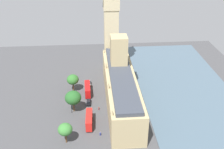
{
  "coord_description": "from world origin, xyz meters",
  "views": [
    {
      "loc": [
        10.27,
        104.83,
        71.22
      ],
      "look_at": [
        1.0,
        -12.59,
        7.98
      ],
      "focal_mm": 44.03,
      "sensor_mm": 36.0,
      "label": 1
    }
  ],
  "objects_px": {
    "parliament_building": "(121,86)",
    "double_decker_bus_kerbside": "(89,120)",
    "car_black_near_tower": "(89,102)",
    "plane_tree_corner": "(73,80)",
    "clock_tower": "(111,15)",
    "pedestrian_far_end": "(99,108)",
    "double_decker_bus_by_river_gate": "(88,89)",
    "plane_tree_under_trees": "(65,129)",
    "street_lamp_midblock": "(72,85)",
    "car_white_leading": "(89,83)",
    "pedestrian_trailing": "(100,134)",
    "street_lamp_slot_10": "(71,105)",
    "plane_tree_opposite_hall": "(73,98)"
  },
  "relations": [
    {
      "from": "parliament_building",
      "to": "street_lamp_midblock",
      "type": "relative_size",
      "value": 9.14
    },
    {
      "from": "clock_tower",
      "to": "pedestrian_far_end",
      "type": "xyz_separation_m",
      "value": [
        8.63,
        41.0,
        -30.2
      ]
    },
    {
      "from": "plane_tree_corner",
      "to": "plane_tree_under_trees",
      "type": "bearing_deg",
      "value": 88.32
    },
    {
      "from": "clock_tower",
      "to": "street_lamp_midblock",
      "type": "relative_size",
      "value": 9.01
    },
    {
      "from": "parliament_building",
      "to": "plane_tree_corner",
      "type": "distance_m",
      "value": 24.51
    },
    {
      "from": "car_white_leading",
      "to": "double_decker_bus_kerbside",
      "type": "bearing_deg",
      "value": -92.59
    },
    {
      "from": "plane_tree_under_trees",
      "to": "plane_tree_corner",
      "type": "bearing_deg",
      "value": -91.68
    },
    {
      "from": "plane_tree_corner",
      "to": "plane_tree_under_trees",
      "type": "height_order",
      "value": "plane_tree_corner"
    },
    {
      "from": "clock_tower",
      "to": "plane_tree_opposite_hall",
      "type": "bearing_deg",
      "value": 64.68
    },
    {
      "from": "double_decker_bus_kerbside",
      "to": "plane_tree_under_trees",
      "type": "bearing_deg",
      "value": -129.91
    },
    {
      "from": "car_white_leading",
      "to": "pedestrian_far_end",
      "type": "relative_size",
      "value": 3.12
    },
    {
      "from": "pedestrian_far_end",
      "to": "car_white_leading",
      "type": "bearing_deg",
      "value": -50.24
    },
    {
      "from": "double_decker_bus_by_river_gate",
      "to": "plane_tree_opposite_hall",
      "type": "bearing_deg",
      "value": -115.27
    },
    {
      "from": "plane_tree_under_trees",
      "to": "double_decker_bus_by_river_gate",
      "type": "bearing_deg",
      "value": -103.47
    },
    {
      "from": "parliament_building",
      "to": "street_lamp_midblock",
      "type": "height_order",
      "value": "parliament_building"
    },
    {
      "from": "clock_tower",
      "to": "double_decker_bus_by_river_gate",
      "type": "bearing_deg",
      "value": 63.74
    },
    {
      "from": "pedestrian_far_end",
      "to": "street_lamp_slot_10",
      "type": "height_order",
      "value": "street_lamp_slot_10"
    },
    {
      "from": "parliament_building",
      "to": "street_lamp_slot_10",
      "type": "distance_m",
      "value": 23.72
    },
    {
      "from": "double_decker_bus_by_river_gate",
      "to": "car_black_near_tower",
      "type": "distance_m",
      "value": 8.84
    },
    {
      "from": "car_black_near_tower",
      "to": "plane_tree_corner",
      "type": "relative_size",
      "value": 0.55
    },
    {
      "from": "clock_tower",
      "to": "double_decker_bus_kerbside",
      "type": "xyz_separation_m",
      "value": [
        12.88,
        51.21,
        -28.25
      ]
    },
    {
      "from": "street_lamp_midblock",
      "to": "double_decker_bus_kerbside",
      "type": "bearing_deg",
      "value": 107.47
    },
    {
      "from": "double_decker_bus_kerbside",
      "to": "pedestrian_trailing",
      "type": "distance_m",
      "value": 8.2
    },
    {
      "from": "plane_tree_opposite_hall",
      "to": "street_lamp_slot_10",
      "type": "height_order",
      "value": "plane_tree_opposite_hall"
    },
    {
      "from": "car_white_leading",
      "to": "street_lamp_slot_10",
      "type": "relative_size",
      "value": 0.82
    },
    {
      "from": "street_lamp_slot_10",
      "to": "plane_tree_corner",
      "type": "bearing_deg",
      "value": -89.95
    },
    {
      "from": "double_decker_bus_by_river_gate",
      "to": "double_decker_bus_kerbside",
      "type": "height_order",
      "value": "same"
    },
    {
      "from": "parliament_building",
      "to": "car_white_leading",
      "type": "xyz_separation_m",
      "value": [
        14.31,
        -16.04,
        -7.22
      ]
    },
    {
      "from": "parliament_building",
      "to": "double_decker_bus_kerbside",
      "type": "xyz_separation_m",
      "value": [
        14.49,
        16.58,
        -5.47
      ]
    },
    {
      "from": "clock_tower",
      "to": "pedestrian_far_end",
      "type": "bearing_deg",
      "value": 78.12
    },
    {
      "from": "double_decker_bus_by_river_gate",
      "to": "pedestrian_far_end",
      "type": "distance_m",
      "value": 14.6
    },
    {
      "from": "double_decker_bus_kerbside",
      "to": "double_decker_bus_by_river_gate",
      "type": "bearing_deg",
      "value": 93.35
    },
    {
      "from": "parliament_building",
      "to": "street_lamp_midblock",
      "type": "bearing_deg",
      "value": -19.84
    },
    {
      "from": "clock_tower",
      "to": "plane_tree_under_trees",
      "type": "bearing_deg",
      "value": 70.52
    },
    {
      "from": "double_decker_bus_kerbside",
      "to": "street_lamp_slot_10",
      "type": "xyz_separation_m",
      "value": [
        7.57,
        -8.85,
        1.45
      ]
    },
    {
      "from": "car_white_leading",
      "to": "double_decker_bus_by_river_gate",
      "type": "xyz_separation_m",
      "value": [
        0.8,
        8.79,
        1.74
      ]
    },
    {
      "from": "street_lamp_midblock",
      "to": "car_white_leading",
      "type": "bearing_deg",
      "value": -134.63
    },
    {
      "from": "double_decker_bus_kerbside",
      "to": "street_lamp_midblock",
      "type": "relative_size",
      "value": 1.6
    },
    {
      "from": "pedestrian_far_end",
      "to": "street_lamp_midblock",
      "type": "bearing_deg",
      "value": -20.74
    },
    {
      "from": "car_black_near_tower",
      "to": "parliament_building",
      "type": "bearing_deg",
      "value": -171.41
    },
    {
      "from": "parliament_building",
      "to": "car_white_leading",
      "type": "relative_size",
      "value": 12.78
    },
    {
      "from": "pedestrian_far_end",
      "to": "plane_tree_under_trees",
      "type": "bearing_deg",
      "value": 86.5
    },
    {
      "from": "double_decker_bus_by_river_gate",
      "to": "plane_tree_under_trees",
      "type": "xyz_separation_m",
      "value": [
        8.04,
        33.54,
        3.44
      ]
    },
    {
      "from": "pedestrian_trailing",
      "to": "street_lamp_midblock",
      "type": "distance_m",
      "value": 33.81
    },
    {
      "from": "double_decker_bus_kerbside",
      "to": "plane_tree_corner",
      "type": "relative_size",
      "value": 1.2
    },
    {
      "from": "parliament_building",
      "to": "double_decker_bus_by_river_gate",
      "type": "xyz_separation_m",
      "value": [
        15.12,
        -7.25,
        -5.47
      ]
    },
    {
      "from": "double_decker_bus_by_river_gate",
      "to": "plane_tree_under_trees",
      "type": "height_order",
      "value": "plane_tree_under_trees"
    },
    {
      "from": "plane_tree_under_trees",
      "to": "pedestrian_far_end",
      "type": "bearing_deg",
      "value": -122.96
    },
    {
      "from": "pedestrian_trailing",
      "to": "pedestrian_far_end",
      "type": "height_order",
      "value": "pedestrian_trailing"
    },
    {
      "from": "plane_tree_corner",
      "to": "plane_tree_under_trees",
      "type": "relative_size",
      "value": 1.05
    }
  ]
}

